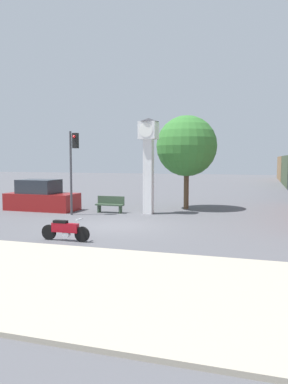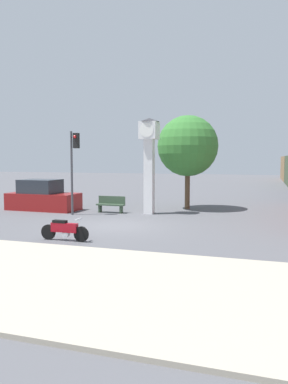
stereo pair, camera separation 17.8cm
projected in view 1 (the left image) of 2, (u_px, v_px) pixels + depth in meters
name	position (u px, v px, depth m)	size (l,w,h in m)	color
ground_plane	(117.00, 226.00, 16.82)	(120.00, 120.00, 0.00)	#56565B
sidewalk_strip	(12.00, 273.00, 9.71)	(36.00, 6.00, 0.10)	#B2A893
motorcycle	(65.00, 230.00, 13.68)	(1.92, 0.41, 0.85)	black
clock_tower	(148.00, 151.00, 20.28)	(1.13, 1.13, 5.20)	white
traffic_light	(73.00, 158.00, 19.83)	(0.50, 0.35, 4.47)	#47474C
street_tree	(187.00, 146.00, 22.26)	(3.61, 3.61, 5.58)	brown
bench	(110.00, 204.00, 20.95)	(1.60, 0.44, 0.92)	#384C38
parked_car	(41.00, 197.00, 22.00)	(4.23, 1.88, 1.80)	maroon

